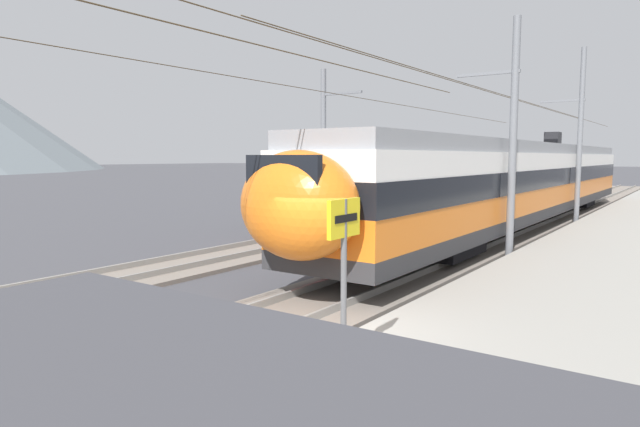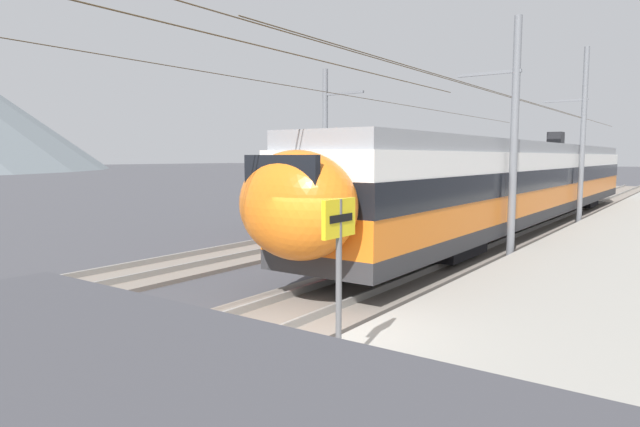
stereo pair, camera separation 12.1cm
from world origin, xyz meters
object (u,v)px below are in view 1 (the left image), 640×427
Objects in this scene: train_far_track at (457,174)px; platform_sign at (344,247)px; catenary_mast_far_side at (326,144)px; catenary_mast_east at (578,134)px; train_near_platform at (522,180)px; handbag_near_sign at (291,376)px; catenary_mast_mid at (509,134)px.

train_far_track is 28.03m from platform_sign.
train_far_track is 12.03m from catenary_mast_far_side.
platform_sign is (-14.84, -10.42, -1.74)m from catenary_mast_far_side.
catenary_mast_east reaches higher than train_far_track.
train_far_track is at bearing 18.10° from platform_sign.
catenary_mast_east is (-3.87, -7.39, 2.09)m from train_far_track.
train_near_platform and train_far_track have the same top height.
handbag_near_sign is (-15.53, -10.08, -3.33)m from catenary_mast_far_side.
catenary_mast_mid is at bearing 4.54° from handbag_near_sign.
catenary_mast_east is at bearing -26.39° from train_near_platform.
catenary_mast_east reaches higher than platform_sign.
train_near_platform is 0.81× the size of catenary_mast_mid.
catenary_mast_far_side is at bearing 121.97° from train_near_platform.
train_far_track is at bearing 62.35° from catenary_mast_east.
train_far_track is 28.64m from handbag_near_sign.
catenary_mast_east reaches higher than train_near_platform.
catenary_mast_mid is 12.93m from handbag_near_sign.
catenary_mast_east reaches higher than catenary_mast_mid.
catenary_mast_far_side is (-4.68, 7.49, 1.59)m from train_near_platform.
train_far_track is at bearing 39.04° from train_near_platform.
train_near_platform is 9.17m from train_far_track.
catenary_mast_mid is 1.00× the size of catenary_mast_east.
train_far_track reaches higher than platform_sign.
catenary_mast_far_side is at bearing 131.05° from catenary_mast_east.
catenary_mast_far_side is 18.31× the size of platform_sign.
platform_sign is (-19.52, -2.93, -0.14)m from train_near_platform.
catenary_mast_far_side reaches higher than train_far_track.
catenary_mast_east is 23.79m from handbag_near_sign.
handbag_near_sign is (-0.69, 0.34, -1.59)m from platform_sign.
handbag_near_sign is (-27.33, -8.36, -1.73)m from train_far_track.
catenary_mast_mid reaches higher than catenary_mast_far_side.
catenary_mast_far_side reaches higher than handbag_near_sign.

